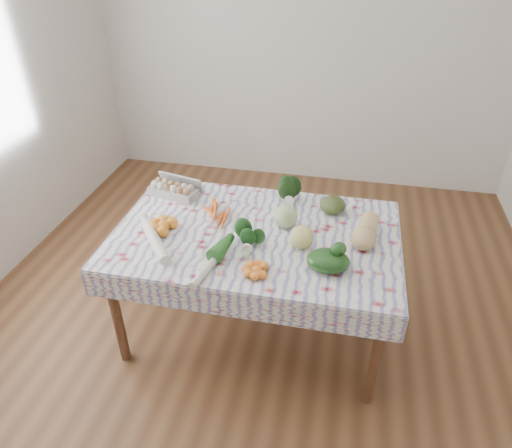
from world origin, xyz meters
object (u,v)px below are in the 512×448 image
(grapefruit, at_px, (302,237))
(kabocha_squash, at_px, (333,205))
(butternut_squash, at_px, (366,230))
(dining_table, at_px, (256,244))
(cabbage, at_px, (286,216))
(egg_carton, at_px, (173,191))

(grapefruit, bearing_deg, kabocha_squash, 70.28)
(kabocha_squash, xyz_separation_m, butternut_squash, (0.20, -0.26, 0.02))
(kabocha_squash, distance_m, grapefruit, 0.43)
(dining_table, bearing_deg, grapefruit, -17.56)
(cabbage, distance_m, grapefruit, 0.22)
(grapefruit, bearing_deg, cabbage, 122.04)
(egg_carton, distance_m, butternut_squash, 1.27)
(kabocha_squash, distance_m, cabbage, 0.34)
(dining_table, bearing_deg, egg_carton, 154.36)
(egg_carton, relative_size, cabbage, 2.32)
(cabbage, bearing_deg, egg_carton, 165.62)
(kabocha_squash, relative_size, butternut_squash, 0.55)
(kabocha_squash, bearing_deg, grapefruit, -109.72)
(egg_carton, xyz_separation_m, butternut_squash, (1.25, -0.24, 0.03))
(egg_carton, bearing_deg, kabocha_squash, 14.13)
(cabbage, xyz_separation_m, butternut_squash, (0.47, -0.04, -0.00))
(cabbage, bearing_deg, dining_table, -148.33)
(butternut_squash, bearing_deg, kabocha_squash, 137.47)
(dining_table, relative_size, kabocha_squash, 9.86)
(butternut_squash, bearing_deg, egg_carton, 178.46)
(cabbage, xyz_separation_m, grapefruit, (0.12, -0.19, -0.00))
(egg_carton, xyz_separation_m, grapefruit, (0.90, -0.39, 0.02))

